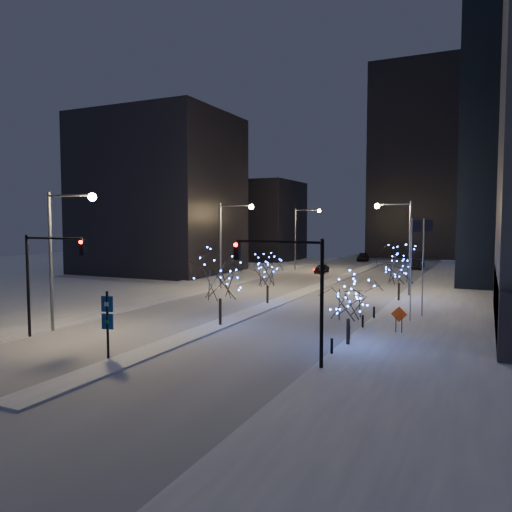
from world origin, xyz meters
The scene contains 25 objects.
ground centered at (0.00, 0.00, 0.00)m, with size 160.00×160.00×0.00m, color white.
road centered at (0.00, 35.00, 0.01)m, with size 20.00×130.00×0.02m, color silver.
median centered at (0.00, 30.00, 0.07)m, with size 2.00×80.00×0.15m, color white.
east_sidewalk centered at (15.00, 20.00, 0.07)m, with size 10.00×90.00×0.15m, color white.
west_sidewalk centered at (-14.00, 20.00, 0.07)m, with size 8.00×90.00×0.15m, color white.
filler_west_near centered at (-28.00, 40.00, 12.00)m, with size 22.00×18.00×24.00m, color black.
filler_west_far centered at (-26.00, 70.00, 8.00)m, with size 18.00×16.00×16.00m, color black.
horizon_block centered at (6.00, 92.00, 21.00)m, with size 24.00×14.00×42.00m, color black.
street_lamp_w_near centered at (-8.94, 2.00, 6.50)m, with size 4.40×0.56×10.00m.
street_lamp_w_mid centered at (-8.94, 27.00, 6.50)m, with size 4.40×0.56×10.00m.
street_lamp_w_far centered at (-8.94, 52.00, 6.50)m, with size 4.40×0.56×10.00m.
street_lamp_east centered at (10.08, 30.00, 6.45)m, with size 3.90×0.56×10.00m.
traffic_signal_west centered at (-8.44, 0.00, 4.76)m, with size 5.26×0.43×7.00m.
traffic_signal_east centered at (8.94, 1.00, 4.76)m, with size 5.26×0.43×7.00m.
flagpoles centered at (13.37, 17.25, 4.80)m, with size 1.35×2.60×8.00m.
bollards centered at (10.20, 10.00, 0.60)m, with size 0.16×12.16×0.90m.
car_near centered at (-4.55, 48.98, 0.69)m, with size 1.63×4.05×1.38m, color black.
car_mid centered at (7.89, 61.87, 0.81)m, with size 1.71×4.90×1.62m, color black.
car_far centered at (-4.04, 74.50, 0.77)m, with size 2.16×5.31×1.54m, color black.
holiday_tree_median_near centered at (0.24, 8.46, 3.81)m, with size 5.90×5.90×5.69m.
holiday_tree_median_far centered at (-0.50, 19.04, 3.11)m, with size 3.48×3.48×4.53m.
holiday_tree_plaza_near centered at (10.50, 6.59, 3.08)m, with size 4.27×4.27×4.50m.
holiday_tree_plaza_far centered at (10.56, 25.96, 3.47)m, with size 5.32×5.32×5.26m.
wayfinding_sign centered at (-1.27, -2.08, 2.42)m, with size 0.70×0.23×3.94m.
construction_sign centered at (12.88, 11.36, 1.27)m, with size 1.13×0.06×1.86m.
Camera 1 is at (18.32, -24.04, 7.92)m, focal length 35.00 mm.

